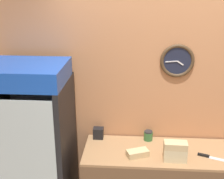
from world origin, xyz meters
name	(u,v)px	position (x,y,z in m)	size (l,w,h in m)	color
wall_back	(171,99)	(0.00, 1.20, 1.35)	(5.20, 0.09, 2.70)	tan
beverage_cooler	(35,140)	(-1.40, 0.84, 1.00)	(0.74, 0.72, 1.82)	black
sandwich_stack_bottom	(175,157)	(0.01, 0.69, 0.95)	(0.22, 0.12, 0.07)	beige
sandwich_stack_middle	(175,151)	(0.01, 0.69, 1.01)	(0.22, 0.12, 0.07)	beige
sandwich_stack_top	(176,145)	(0.01, 0.69, 1.08)	(0.22, 0.12, 0.07)	tan
sandwich_flat_left	(138,153)	(-0.35, 0.74, 0.95)	(0.24, 0.18, 0.06)	tan
chefs_knife	(210,157)	(0.36, 0.76, 0.92)	(0.33, 0.15, 0.02)	silver
condiment_jar	(148,136)	(-0.23, 1.08, 0.97)	(0.10, 0.10, 0.10)	#336B38
napkin_dispenser	(98,133)	(-0.77, 1.08, 0.98)	(0.11, 0.09, 0.12)	black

